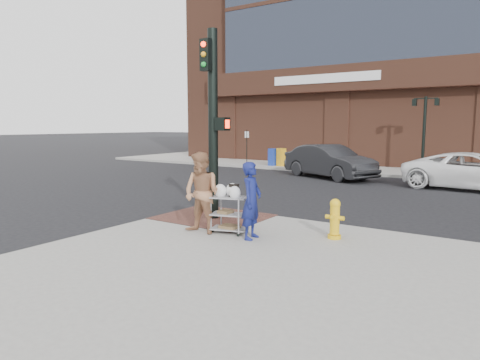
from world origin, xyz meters
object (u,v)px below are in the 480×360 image
Objects in this scene: traffic_signal_pole at (213,119)px; minivan_white at (475,171)px; lamp_post at (424,126)px; pedestrian_tan at (202,193)px; sedan_dark at (329,161)px; utility_cart at (230,211)px; fire_hydrant at (335,218)px; woman_blue at (251,201)px.

minivan_white is (5.33, 10.82, -2.06)m from traffic_signal_pole.
lamp_post reaches higher than pedestrian_tan.
utility_cart is (2.46, -12.34, -0.17)m from sedan_dark.
sedan_dark reaches higher than minivan_white.
fire_hydrant is at bearing 175.34° from minivan_white.
minivan_white is 12.55m from utility_cart.
traffic_signal_pole reaches higher than pedestrian_tan.
lamp_post is 5.68m from sedan_dark.
sedan_dark is at bearing 112.35° from fire_hydrant.
woman_blue is at bearing 9.95° from pedestrian_tan.
minivan_white reaches higher than fire_hydrant.
traffic_signal_pole is 4.28× the size of utility_cart.
sedan_dark is 12.39m from fire_hydrant.
lamp_post is 4.43× the size of fire_hydrant.
traffic_signal_pole is 2.90× the size of woman_blue.
woman_blue is 12.49m from minivan_white.
traffic_signal_pole is at bearing 177.14° from fire_hydrant.
sedan_dark is 5.68× the size of fire_hydrant.
woman_blue is at bearing -91.81° from lamp_post.
traffic_signal_pole is 0.97× the size of sedan_dark.
woman_blue is (-0.52, -16.44, -1.61)m from lamp_post.
traffic_signal_pole reaches higher than fire_hydrant.
sedan_dark is (-1.94, 12.71, -0.26)m from pedestrian_tan.
fire_hydrant is (-1.82, -10.99, -0.16)m from minivan_white.
lamp_post is 0.78× the size of sedan_dark.
sedan_dark is at bearing 5.71° from woman_blue.
utility_cart is (-0.70, 0.15, -0.33)m from woman_blue.
sedan_dark is 4.39× the size of utility_cart.
woman_blue is 0.31× the size of minivan_white.
pedestrian_tan is (-1.22, -0.23, 0.09)m from woman_blue.
woman_blue is 1.90m from fire_hydrant.
minivan_white is at bearing 71.09° from utility_cart.
sedan_dark is at bearing 101.28° from utility_cart.
lamp_post is 0.80× the size of traffic_signal_pole.
minivan_white is at bearing 63.79° from traffic_signal_pole.
pedestrian_tan is at bearing -146.72° from sedan_dark.
lamp_post is at bearing 37.61° from minivan_white.
pedestrian_tan is at bearing -62.89° from traffic_signal_pole.
woman_blue is 0.90× the size of pedestrian_tan.
lamp_post is at bearing -10.30° from woman_blue.
woman_blue reaches higher than utility_cart.
traffic_signal_pole reaches higher than woman_blue.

